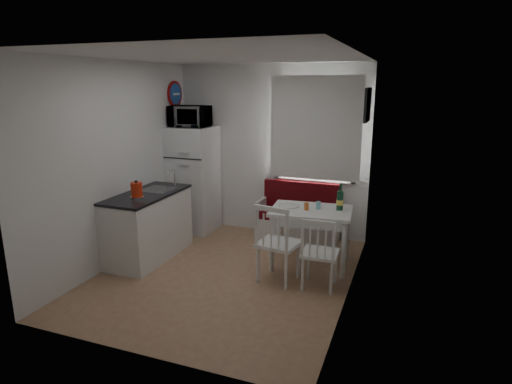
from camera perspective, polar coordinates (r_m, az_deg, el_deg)
floor at (r=5.44m, az=-4.05°, el=-10.87°), size 3.00×3.50×0.02m
ceiling at (r=4.93m, az=-4.60°, el=17.62°), size 3.00×3.50×0.02m
wall_back at (r=6.63m, az=2.03°, el=5.52°), size 3.00×0.02×2.60m
wall_front at (r=3.56m, az=-16.12°, el=-2.73°), size 3.00×0.02×2.60m
wall_left at (r=5.81m, az=-17.91°, el=3.58°), size 0.02×3.50×2.60m
wall_right at (r=4.62m, az=12.87°, el=1.30°), size 0.02×3.50×2.60m
window at (r=6.38m, az=8.00°, el=7.98°), size 1.22×0.06×1.47m
curtain at (r=6.30m, az=7.87°, el=8.37°), size 1.35×0.02×1.50m
kitchen_counter at (r=5.96m, az=-14.09°, el=-4.29°), size 0.62×1.32×1.16m
wall_sign at (r=6.90m, az=-10.70°, el=12.71°), size 0.03×0.40×0.40m
picture_frame at (r=5.61m, az=14.62°, el=11.18°), size 0.04×0.52×0.42m
bench at (r=6.50m, az=5.63°, el=-3.92°), size 1.21×0.47×0.87m
dining_table at (r=5.50m, az=7.33°, el=-3.15°), size 1.07×0.80×0.76m
chair_left at (r=4.97m, az=2.70°, el=-5.86°), size 0.52×0.50×0.52m
chair_right at (r=4.89m, az=8.36°, el=-7.18°), size 0.41×0.40×0.46m
fridge at (r=6.87m, az=-8.33°, el=1.70°), size 0.66×0.66×1.66m
microwave at (r=6.68m, az=-8.84°, el=9.94°), size 0.58×0.39×0.32m
kettle at (r=5.56m, az=-15.62°, el=0.28°), size 0.17×0.17×0.23m
wine_bottle at (r=5.46m, az=11.15°, el=-0.64°), size 0.09×0.09×0.34m
drinking_glass_orange at (r=5.43m, az=6.74°, el=-1.92°), size 0.06×0.06×0.09m
drinking_glass_blue at (r=5.49m, az=8.31°, el=-1.76°), size 0.06×0.06×0.10m
plate at (r=5.56m, az=4.40°, el=-1.85°), size 0.27×0.27×0.02m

